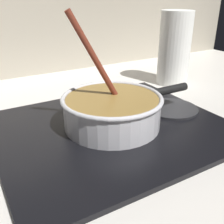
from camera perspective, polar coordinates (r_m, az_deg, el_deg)
ground at (r=0.49m, az=-3.43°, el=-20.01°), size 2.40×1.60×0.04m
hob_plate at (r=0.67m, az=0.00°, el=-3.32°), size 0.56×0.48×0.01m
burner_ring at (r=0.67m, az=0.00°, el=-2.56°), size 0.17×0.17×0.01m
spare_burner at (r=0.78m, az=12.67°, el=0.77°), size 0.15×0.15×0.01m
cooking_pan at (r=0.65m, az=0.08°, el=0.48°), size 0.36×0.25×0.28m
paper_towel_roll at (r=1.02m, az=13.23°, el=13.12°), size 0.11×0.11×0.26m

